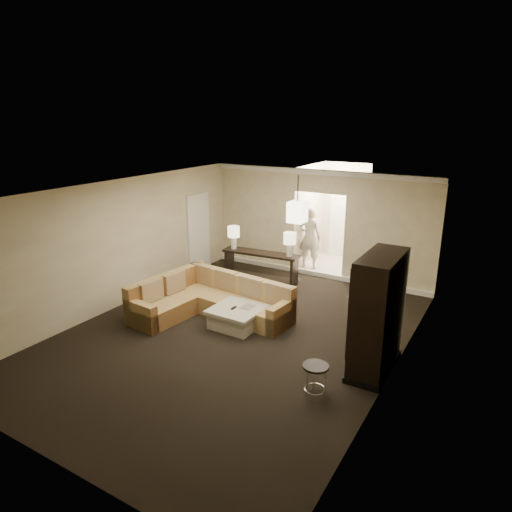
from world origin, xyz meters
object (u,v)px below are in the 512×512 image
Objects in this scene: console_table at (261,264)px; armoire at (377,316)px; sectional_sofa at (209,300)px; coffee_table at (237,317)px; person at (310,234)px; drink_table at (315,374)px.

console_table is 4.64m from armoire.
console_table is (-0.10, 2.35, 0.13)m from sectional_sofa.
sectional_sofa is at bearing 174.74° from armoire.
sectional_sofa is 3.72m from armoire.
person reaches higher than coffee_table.
armoire is 1.05× the size of person.
armoire is at bearing -3.73° from coffee_table.
console_table is at bearing 129.49° from drink_table.
coffee_table is 0.52× the size of person.
coffee_table is at bearing 85.87° from person.
coffee_table is at bearing 149.03° from drink_table.
drink_table is (3.10, -1.53, 0.03)m from sectional_sofa.
sectional_sofa is 2.36m from console_table.
coffee_table is at bearing -75.56° from console_table.
person reaches higher than console_table.
console_table reaches higher than drink_table.
sectional_sofa is 5.98× the size of drink_table.
person is (-2.60, 5.52, 0.60)m from drink_table.
sectional_sofa is at bearing -92.83° from console_table.
console_table is 1.07× the size of person.
coffee_table is 1.99× the size of drink_table.
coffee_table is 2.69m from drink_table.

